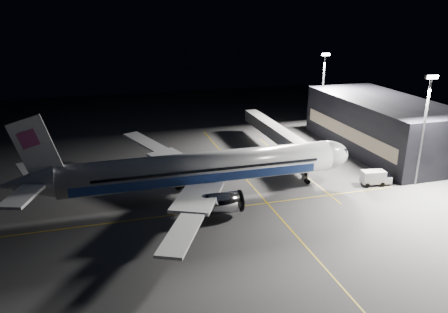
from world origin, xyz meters
TOP-DOWN VIEW (x-y plane):
  - ground at (0.00, 0.00)m, footprint 200.00×200.00m
  - guide_line_main at (10.00, 0.00)m, footprint 0.25×80.00m
  - guide_line_cross at (0.00, -6.00)m, footprint 70.00×0.25m
  - guide_line_side at (22.00, 10.00)m, footprint 0.25×40.00m
  - airliner at (-1.08, 0.00)m, footprint 61.48×54.22m
  - terminal at (45.98, 14.00)m, footprint 18.12×40.00m
  - jet_bridge at (22.00, 18.06)m, footprint 3.60×34.40m
  - floodlight_mast_north at (40.00, 31.99)m, footprint 2.40×0.68m
  - floodlight_mast_south at (40.00, -6.01)m, footprint 2.40×0.67m
  - service_truck at (32.51, -4.13)m, footprint 5.80×2.99m
  - baggage_tug at (-4.02, 21.99)m, footprint 2.67×2.35m
  - safety_cone_a at (5.00, 4.00)m, footprint 0.43×0.43m
  - safety_cone_b at (-5.38, 8.44)m, footprint 0.43×0.43m
  - safety_cone_c at (-1.83, 11.51)m, footprint 0.39×0.39m

SIDE VIEW (x-z plane):
  - ground at x=0.00m, z-range 0.00..0.00m
  - guide_line_main at x=10.00m, z-range 0.00..0.01m
  - guide_line_cross at x=0.00m, z-range 0.00..0.01m
  - guide_line_side at x=22.00m, z-range 0.00..0.01m
  - safety_cone_c at x=-1.83m, z-range 0.00..0.58m
  - safety_cone_b at x=-5.38m, z-range 0.00..0.64m
  - safety_cone_a at x=5.00m, z-range 0.00..0.65m
  - baggage_tug at x=-4.02m, z-range -0.07..1.60m
  - service_truck at x=32.51m, z-range 0.10..2.94m
  - jet_bridge at x=22.00m, z-range 1.43..7.73m
  - airliner at x=-1.08m, z-range -3.16..13.48m
  - terminal at x=45.98m, z-range 0.00..12.00m
  - floodlight_mast_north at x=40.00m, z-range 2.02..22.72m
  - floodlight_mast_south at x=40.00m, z-range 2.02..22.72m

